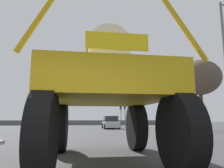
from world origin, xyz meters
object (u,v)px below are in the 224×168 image
Objects in this scene: traffic_signal_far_right at (121,109)px; bare_tree_right at (200,78)px; traffic_signal_near_right at (184,97)px; traffic_signal_far_left at (125,109)px; oversize_sprayer at (105,93)px; sedan_ahead at (111,123)px.

bare_tree_right is at bearing -53.17° from traffic_signal_far_right.
traffic_signal_near_right is 0.95× the size of traffic_signal_far_left.
traffic_signal_far_left is at bearing 90.79° from traffic_signal_near_right.
oversize_sprayer is 1.65× the size of traffic_signal_near_right.
bare_tree_right is at bearing -55.62° from traffic_signal_far_left.
sedan_ahead is at bearing -8.53° from oversize_sprayer.
oversize_sprayer is 23.17m from traffic_signal_far_left.
traffic_signal_far_left reaches higher than sedan_ahead.
traffic_signal_far_left is (-0.24, 17.35, 0.14)m from traffic_signal_near_right.
oversize_sprayer is at bearing -100.75° from traffic_signal_far_right.
traffic_signal_far_right reaches higher than traffic_signal_near_right.
bare_tree_right is (5.97, 8.28, 2.98)m from traffic_signal_near_right.
traffic_signal_far_left reaches higher than traffic_signal_near_right.
traffic_signal_near_right is 17.35m from traffic_signal_far_left.
bare_tree_right is (11.09, 13.57, 3.46)m from oversize_sprayer.
sedan_ahead is at bearing 100.56° from traffic_signal_near_right.
bare_tree_right is at bearing -125.20° from sedan_ahead.
sedan_ahead is (2.48, 19.47, -1.23)m from oversize_sprayer.
traffic_signal_far_right is at bearing 126.83° from bare_tree_right.
traffic_signal_far_left is at bearing 124.38° from bare_tree_right.
sedan_ahead is 0.57× the size of bare_tree_right.
oversize_sprayer is 1.59× the size of traffic_signal_far_right.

